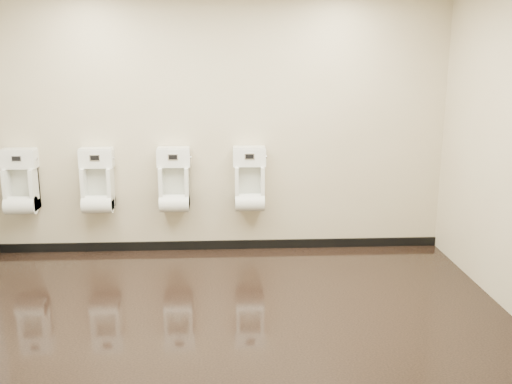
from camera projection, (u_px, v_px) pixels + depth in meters
ground at (217, 317)px, 4.80m from camera, size 5.00×3.50×0.00m
back_wall at (217, 126)px, 6.17m from camera, size 5.00×0.02×2.80m
front_wall at (207, 214)px, 2.77m from camera, size 5.00×0.02×2.80m
skirting_back at (219, 245)px, 6.47m from camera, size 5.00×0.02×0.10m
urinal_0 at (21, 186)px, 6.09m from camera, size 0.37×0.27×0.68m
urinal_1 at (98, 186)px, 6.13m from camera, size 0.37×0.27×0.68m
urinal_2 at (174, 185)px, 6.17m from camera, size 0.37×0.27×0.68m
urinal_3 at (249, 184)px, 6.21m from camera, size 0.37×0.27×0.68m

